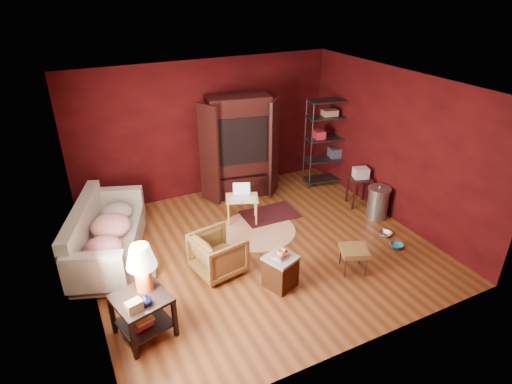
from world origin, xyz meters
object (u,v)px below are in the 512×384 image
sofa (107,243)px  armchair (218,252)px  hamper (280,271)px  tv_armoire (239,145)px  laptop_desk (242,200)px  side_table (142,283)px  wire_shelving (328,139)px

sofa → armchair: armchair is taller
hamper → tv_armoire: bearing=76.5°
armchair → laptop_desk: bearing=-48.2°
sofa → hamper: 2.86m
side_table → tv_armoire: 4.16m
laptop_desk → tv_armoire: 1.36m
sofa → wire_shelving: wire_shelving is taller
tv_armoire → wire_shelving: 1.98m
armchair → tv_armoire: bearing=-41.5°
armchair → side_table: (-1.32, -0.74, 0.40)m
sofa → armchair: 1.85m
side_table → laptop_desk: 3.07m
sofa → wire_shelving: size_ratio=0.96×
laptop_desk → sofa: bearing=-152.7°
tv_armoire → laptop_desk: bearing=-101.5°
armchair → laptop_desk: (0.99, 1.26, 0.09)m
laptop_desk → wire_shelving: (2.40, 0.70, 0.60)m
tv_armoire → armchair: bearing=-110.6°
laptop_desk → tv_armoire: size_ratio=0.35×
laptop_desk → tv_armoire: tv_armoire is taller
laptop_desk → hamper: bearing=-75.5°
sofa → wire_shelving: 5.03m
sofa → laptop_desk: size_ratio=2.50×
sofa → wire_shelving: (4.90, 0.90, 0.69)m
hamper → sofa: bearing=141.0°
armchair → wire_shelving: 3.97m
tv_armoire → side_table: bearing=-120.8°
sofa → side_table: (0.20, -1.80, 0.40)m
tv_armoire → wire_shelving: (1.94, -0.40, -0.05)m
sofa → laptop_desk: laptop_desk is taller
sofa → hamper: (2.22, -1.80, -0.09)m
armchair → wire_shelving: wire_shelving is taller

